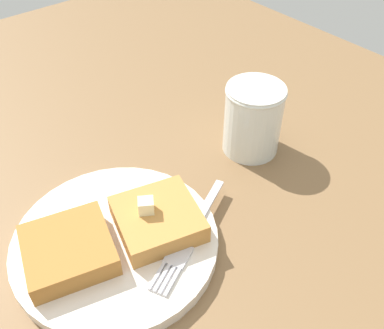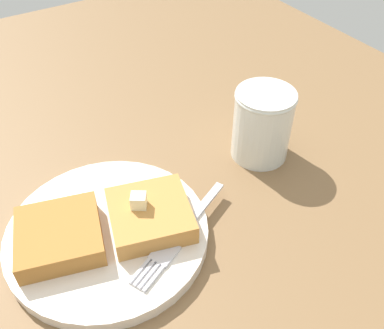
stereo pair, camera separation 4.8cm
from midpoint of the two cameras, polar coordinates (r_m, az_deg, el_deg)
table_surface at (r=47.53cm, az=-13.22°, el=-12.82°), size 127.14×127.14×2.22cm
plate at (r=46.44cm, az=-8.02°, el=-9.49°), size 21.52×21.52×1.48cm
toast_slice_left at (r=45.45cm, az=-2.57°, el=-6.89°), size 10.27×10.20×2.38cm
toast_slice_middle at (r=45.08cm, az=-13.99°, el=-9.18°), size 10.27×10.20×2.38cm
butter_pat_primary at (r=44.17cm, az=-4.04°, el=-5.00°), size 2.10×2.05×1.58cm
fork at (r=44.86cm, az=1.17°, el=-9.80°), size 15.03×8.27×0.36cm
syrup_jar at (r=54.94cm, az=11.81°, el=4.85°), size 7.54×7.54×9.33cm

